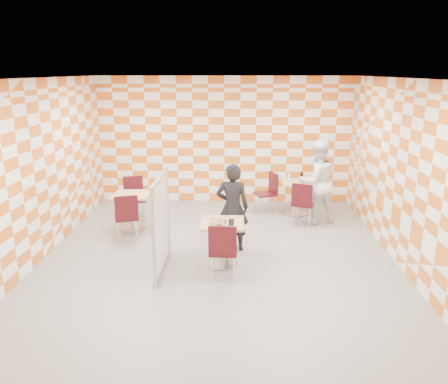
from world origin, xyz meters
name	(u,v)px	position (x,y,z in m)	size (l,w,h in m)	color
room_shell	(219,167)	(0.00, 0.54, 1.50)	(7.00, 7.00, 7.00)	gray
main_table	(222,236)	(0.09, -0.18, 0.51)	(0.70, 0.70, 0.75)	tan
second_table	(297,192)	(1.66, 2.53, 0.51)	(0.70, 0.70, 0.75)	tan
empty_table	(132,206)	(-1.78, 1.43, 0.51)	(0.70, 0.70, 0.75)	tan
chair_main_front	(223,248)	(0.12, -0.75, 0.54)	(0.44, 0.45, 0.92)	#390B11
chair_second_front	(303,201)	(1.66, 1.75, 0.54)	(0.54, 0.55, 0.92)	#390B11
chair_second_side	(269,190)	(1.03, 2.60, 0.54)	(0.55, 0.55, 0.92)	#390B11
chair_empty_near	(126,214)	(-1.73, 0.78, 0.54)	(0.54, 0.54, 0.92)	#390B11
chair_empty_far	(134,194)	(-1.90, 2.11, 0.54)	(0.53, 0.54, 0.92)	#390B11
partition	(161,223)	(-0.88, -0.37, 0.79)	(0.08, 1.38, 1.55)	white
man_dark	(232,207)	(0.24, 0.49, 0.79)	(0.58, 0.38, 1.58)	black
man_white	(317,182)	(1.97, 2.01, 0.88)	(0.85, 0.67, 1.76)	white
pizza_on_foil	(222,221)	(0.09, -0.19, 0.77)	(0.40, 0.40, 0.04)	silver
sport_bottle	(289,176)	(1.47, 2.65, 0.84)	(0.06, 0.06, 0.20)	white
soda_bottle	(302,177)	(1.74, 2.58, 0.85)	(0.07, 0.07, 0.23)	black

